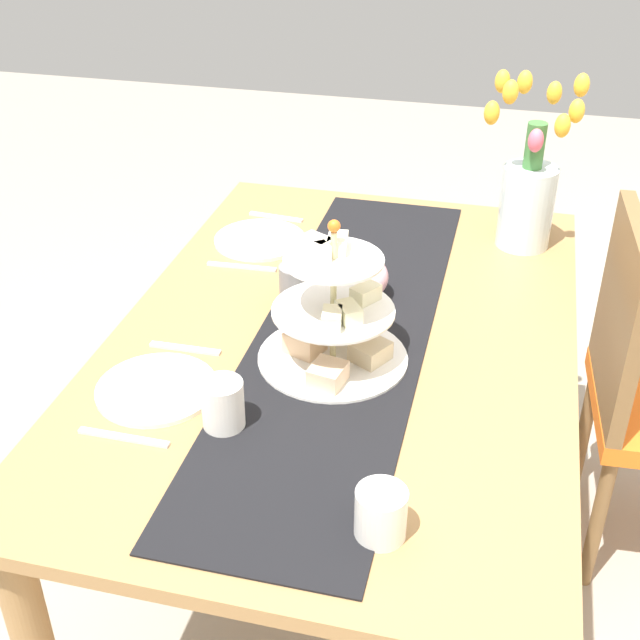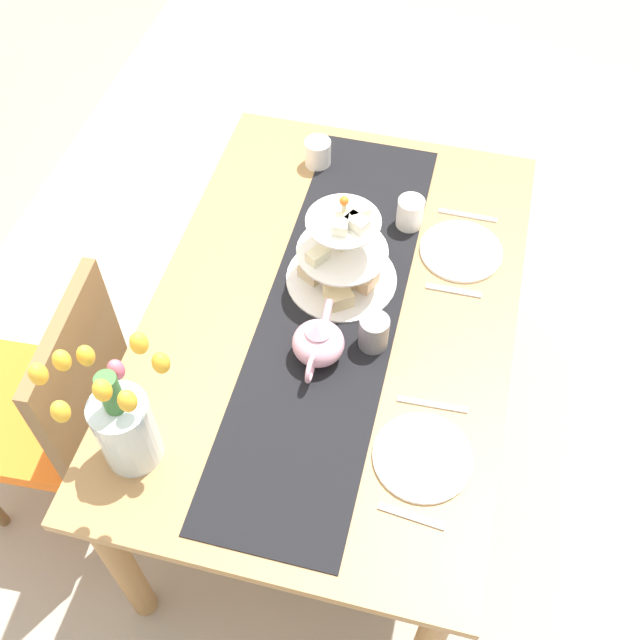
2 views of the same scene
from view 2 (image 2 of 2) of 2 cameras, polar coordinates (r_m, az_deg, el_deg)
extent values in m
plane|color=gray|center=(2.63, 0.71, -9.25)|extent=(8.00, 8.00, 0.00)
cube|color=#A37747|center=(2.01, 0.92, 0.50)|extent=(1.45, 0.95, 0.03)
cylinder|color=#A37747|center=(2.70, 12.54, 4.74)|extent=(0.07, 0.07, 0.72)
cylinder|color=#A37747|center=(2.15, -14.71, -17.26)|extent=(0.07, 0.07, 0.72)
cylinder|color=#A37747|center=(2.78, -4.20, 7.87)|extent=(0.07, 0.07, 0.72)
cylinder|color=brown|center=(2.66, -20.92, -5.15)|extent=(0.04, 0.04, 0.41)
cylinder|color=brown|center=(2.52, -13.65, -6.61)|extent=(0.04, 0.04, 0.41)
cylinder|color=brown|center=(2.39, -16.44, -13.90)|extent=(0.04, 0.04, 0.41)
cube|color=orange|center=(2.32, -20.30, -6.63)|extent=(0.45, 0.45, 0.05)
cube|color=brown|center=(2.04, -17.53, -4.08)|extent=(0.42, 0.06, 0.45)
cube|color=black|center=(1.99, 1.03, 0.77)|extent=(1.36, 0.35, 0.00)
cylinder|color=beige|center=(1.95, 1.71, 5.74)|extent=(0.01, 0.01, 0.28)
cylinder|color=white|center=(2.06, 1.62, 3.15)|extent=(0.30, 0.30, 0.01)
cylinder|color=white|center=(1.97, 1.69, 5.20)|extent=(0.24, 0.24, 0.01)
cylinder|color=white|center=(1.89, 1.77, 7.44)|extent=(0.19, 0.19, 0.01)
cube|color=beige|center=(2.10, 1.89, 5.42)|extent=(0.08, 0.07, 0.04)
cube|color=beige|center=(2.05, -0.45, 3.77)|extent=(0.09, 0.09, 0.04)
cube|color=beige|center=(1.99, 1.40, 1.88)|extent=(0.09, 0.09, 0.04)
cube|color=#E4B88B|center=(2.03, 3.23, 3.17)|extent=(0.08, 0.09, 0.04)
cube|color=beige|center=(2.00, 1.78, 6.89)|extent=(0.06, 0.04, 0.03)
cube|color=beige|center=(1.99, 0.86, 6.41)|extent=(0.07, 0.06, 0.03)
cube|color=beige|center=(1.94, -0.17, 4.88)|extent=(0.07, 0.06, 0.03)
cube|color=silver|center=(1.86, 1.48, 7.21)|extent=(0.06, 0.04, 0.03)
cube|color=silver|center=(1.86, 2.79, 7.30)|extent=(0.06, 0.07, 0.03)
cube|color=#F1E2C1|center=(1.89, 2.90, 8.09)|extent=(0.06, 0.07, 0.03)
sphere|color=orange|center=(1.84, 1.82, 8.94)|extent=(0.02, 0.02, 0.02)
ellipsoid|color=#E5A8BC|center=(1.87, -0.13, -1.76)|extent=(0.13, 0.13, 0.10)
cone|color=#E5A8BC|center=(1.81, -0.13, -0.52)|extent=(0.06, 0.06, 0.04)
cylinder|color=#E5A8BC|center=(1.91, 0.53, 0.56)|extent=(0.07, 0.02, 0.06)
torus|color=#E5A8BC|center=(1.82, -0.75, -3.75)|extent=(0.07, 0.01, 0.07)
cylinder|color=silver|center=(1.74, -14.34, -8.04)|extent=(0.13, 0.13, 0.20)
cylinder|color=#3D7538|center=(1.61, -15.41, -5.41)|extent=(0.05, 0.05, 0.12)
ellipsoid|color=#E5607A|center=(1.60, -15.08, -3.64)|extent=(0.04, 0.04, 0.06)
ellipsoid|color=yellow|center=(1.59, -17.19, -2.58)|extent=(0.04, 0.04, 0.06)
ellipsoid|color=yellow|center=(1.57, -18.83, -2.90)|extent=(0.04, 0.04, 0.06)
ellipsoid|color=yellow|center=(1.51, -20.41, -3.83)|extent=(0.04, 0.04, 0.06)
ellipsoid|color=yellow|center=(1.49, -18.91, -6.53)|extent=(0.04, 0.04, 0.06)
ellipsoid|color=yellow|center=(1.46, -16.04, -5.11)|extent=(0.04, 0.04, 0.06)
ellipsoid|color=yellow|center=(1.44, -14.27, -5.91)|extent=(0.04, 0.04, 0.06)
ellipsoid|color=yellow|center=(1.52, -11.86, -3.17)|extent=(0.04, 0.04, 0.06)
ellipsoid|color=yellow|center=(1.49, -13.44, -1.71)|extent=(0.04, 0.04, 0.06)
cylinder|color=white|center=(2.36, -0.17, 12.45)|extent=(0.08, 0.08, 0.08)
cylinder|color=white|center=(1.78, 7.71, -10.18)|extent=(0.23, 0.23, 0.01)
cube|color=silver|center=(1.72, 6.89, -14.43)|extent=(0.03, 0.15, 0.01)
cube|color=silver|center=(1.85, 8.44, -6.30)|extent=(0.02, 0.17, 0.01)
cylinder|color=white|center=(2.16, 10.55, 5.12)|extent=(0.23, 0.23, 0.01)
cube|color=silver|center=(2.06, 10.00, 2.19)|extent=(0.02, 0.15, 0.01)
cube|color=silver|center=(2.26, 11.03, 7.72)|extent=(0.01, 0.17, 0.01)
cylinder|color=slate|center=(1.89, 4.06, -0.92)|extent=(0.08, 0.08, 0.09)
cylinder|color=white|center=(2.18, 6.79, 7.98)|extent=(0.08, 0.08, 0.09)
camera|label=1|loc=(2.79, 2.34, 40.18)|focal=47.45mm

